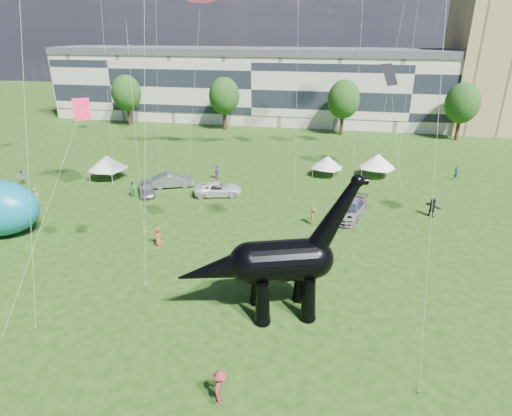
# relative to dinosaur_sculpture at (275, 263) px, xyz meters

# --- Properties ---
(ground) EXTENTS (220.00, 220.00, 0.00)m
(ground) POSITION_rel_dinosaur_sculpture_xyz_m (-4.68, -3.33, -3.50)
(ground) COLOR #16330C
(ground) RESTS_ON ground
(terrace_row) EXTENTS (78.00, 11.00, 12.00)m
(terrace_row) POSITION_rel_dinosaur_sculpture_xyz_m (-12.68, 58.67, 2.50)
(terrace_row) COLOR beige
(terrace_row) RESTS_ON ground
(tree_far_left) EXTENTS (5.20, 5.20, 9.44)m
(tree_far_left) POSITION_rel_dinosaur_sculpture_xyz_m (-34.68, 49.67, 2.79)
(tree_far_left) COLOR #382314
(tree_far_left) RESTS_ON ground
(tree_mid_left) EXTENTS (5.20, 5.20, 9.44)m
(tree_mid_left) POSITION_rel_dinosaur_sculpture_xyz_m (-16.68, 49.67, 2.79)
(tree_mid_left) COLOR #382314
(tree_mid_left) RESTS_ON ground
(tree_mid_right) EXTENTS (5.20, 5.20, 9.44)m
(tree_mid_right) POSITION_rel_dinosaur_sculpture_xyz_m (3.32, 49.67, 2.79)
(tree_mid_right) COLOR #382314
(tree_mid_right) RESTS_ON ground
(tree_far_right) EXTENTS (5.20, 5.20, 9.44)m
(tree_far_right) POSITION_rel_dinosaur_sculpture_xyz_m (21.32, 49.67, 2.79)
(tree_far_right) COLOR #382314
(tree_far_right) RESTS_ON ground
(dinosaur_sculpture) EXTENTS (11.21, 5.25, 9.27)m
(dinosaur_sculpture) POSITION_rel_dinosaur_sculpture_xyz_m (0.00, 0.00, 0.00)
(dinosaur_sculpture) COLOR black
(dinosaur_sculpture) RESTS_ON ground
(car_silver) EXTENTS (3.28, 4.17, 1.33)m
(car_silver) POSITION_rel_dinosaur_sculpture_xyz_m (-16.67, 17.59, -2.84)
(car_silver) COLOR #ADADB1
(car_silver) RESTS_ON ground
(car_grey) EXTENTS (4.91, 3.28, 1.53)m
(car_grey) POSITION_rel_dinosaur_sculpture_xyz_m (-14.81, 20.32, -2.74)
(car_grey) COLOR gray
(car_grey) RESTS_ON ground
(car_white) EXTENTS (5.48, 3.59, 1.40)m
(car_white) POSITION_rel_dinosaur_sculpture_xyz_m (-9.08, 18.81, -2.80)
(car_white) COLOR silver
(car_white) RESTS_ON ground
(car_dark) EXTENTS (3.70, 5.97, 1.61)m
(car_dark) POSITION_rel_dinosaur_sculpture_xyz_m (4.66, 15.72, -2.69)
(car_dark) COLOR #595960
(car_dark) RESTS_ON ground
(gazebo_near) EXTENTS (4.48, 4.48, 2.47)m
(gazebo_near) POSITION_rel_dinosaur_sculpture_xyz_m (1.99, 27.63, -1.76)
(gazebo_near) COLOR silver
(gazebo_near) RESTS_ON ground
(gazebo_far) EXTENTS (4.89, 4.89, 2.80)m
(gazebo_far) POSITION_rel_dinosaur_sculpture_xyz_m (7.85, 28.47, -1.53)
(gazebo_far) COLOR white
(gazebo_far) RESTS_ON ground
(gazebo_left) EXTENTS (4.52, 4.52, 2.90)m
(gazebo_left) POSITION_rel_dinosaur_sculpture_xyz_m (-23.24, 21.43, -1.46)
(gazebo_left) COLOR silver
(gazebo_left) RESTS_ON ground
(visitors) EXTENTS (49.81, 37.61, 1.86)m
(visitors) POSITION_rel_dinosaur_sculpture_xyz_m (-5.79, 12.13, -2.62)
(visitors) COLOR slate
(visitors) RESTS_ON ground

